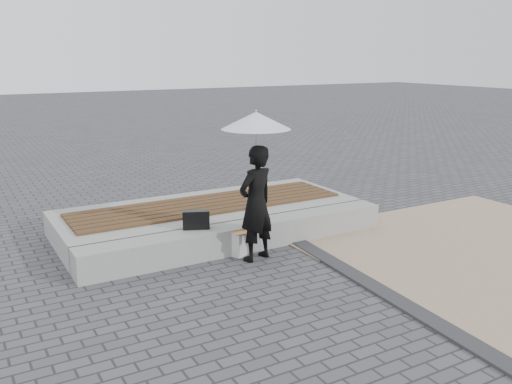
% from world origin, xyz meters
% --- Properties ---
extents(ground, '(80.00, 80.00, 0.00)m').
position_xyz_m(ground, '(0.00, 0.00, 0.00)').
color(ground, '#494A4E').
rests_on(ground, ground).
extents(terrazzo_zone, '(5.00, 5.00, 0.02)m').
position_xyz_m(terrazzo_zone, '(3.20, -0.50, 0.01)').
color(terrazzo_zone, tan).
rests_on(terrazzo_zone, ground).
extents(edging_band, '(0.61, 5.20, 0.04)m').
position_xyz_m(edging_band, '(0.75, -0.50, 0.02)').
color(edging_band, '#2F2F31').
rests_on(edging_band, ground).
extents(seating_ledge, '(5.00, 0.45, 0.40)m').
position_xyz_m(seating_ledge, '(0.00, 1.60, 0.20)').
color(seating_ledge, '#A0A09B').
rests_on(seating_ledge, ground).
extents(timber_platform, '(5.00, 2.00, 0.40)m').
position_xyz_m(timber_platform, '(0.00, 2.80, 0.20)').
color(timber_platform, gray).
rests_on(timber_platform, ground).
extents(timber_decking, '(4.60, 1.20, 0.04)m').
position_xyz_m(timber_decking, '(0.00, 2.80, 0.42)').
color(timber_decking, brown).
rests_on(timber_decking, timber_platform).
extents(woman, '(0.70, 0.56, 1.66)m').
position_xyz_m(woman, '(-0.04, 1.12, 0.83)').
color(woman, black).
rests_on(woman, ground).
extents(parasol, '(0.96, 0.96, 1.22)m').
position_xyz_m(parasol, '(-0.04, 1.12, 2.00)').
color(parasol, '#A8A8AC').
rests_on(parasol, ground).
extents(handbag, '(0.41, 0.27, 0.27)m').
position_xyz_m(handbag, '(-0.71, 1.71, 0.54)').
color(handbag, black).
rests_on(handbag, seating_ledge).
extents(canvas_tote, '(0.38, 0.28, 0.37)m').
position_xyz_m(canvas_tote, '(-0.12, 1.39, 0.18)').
color(canvas_tote, silver).
rests_on(canvas_tote, ground).
extents(magazine, '(0.36, 0.28, 0.01)m').
position_xyz_m(magazine, '(-0.12, 1.34, 0.37)').
color(magazine, '#DF3650').
rests_on(magazine, canvas_tote).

